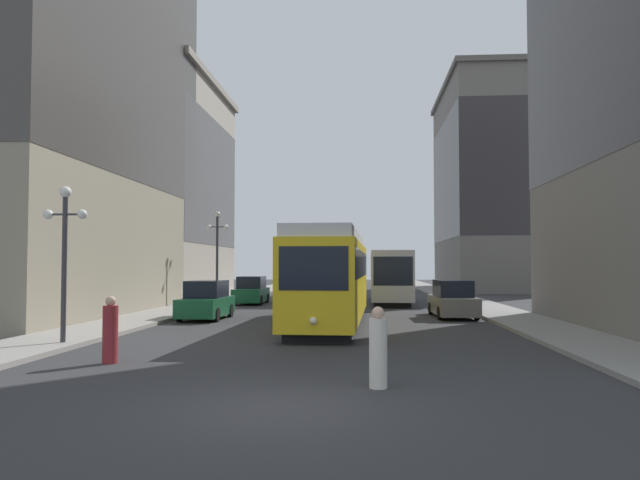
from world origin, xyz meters
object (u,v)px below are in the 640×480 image
at_px(transit_bus, 390,274).
at_px(pedestrian_crossing_far, 378,350).
at_px(lamp_post_left_far, 217,243).
at_px(lamp_post_left_near, 65,238).
at_px(parked_car_right_far, 453,300).
at_px(streetcar, 332,275).
at_px(pedestrian_crossing_near, 110,332).
at_px(parked_car_left_mid, 251,291).
at_px(parked_car_left_near, 206,301).

bearing_deg(transit_bus, pedestrian_crossing_far, -92.28).
distance_m(pedestrian_crossing_far, lamp_post_left_far, 27.44).
xyz_separation_m(transit_bus, lamp_post_left_near, (-11.10, -23.58, 1.44)).
relative_size(pedestrian_crossing_far, lamp_post_left_near, 0.34).
bearing_deg(parked_car_right_far, streetcar, 32.55).
bearing_deg(pedestrian_crossing_far, pedestrian_crossing_near, -24.33).
xyz_separation_m(parked_car_left_mid, lamp_post_left_far, (-1.90, -1.70, 3.12)).
bearing_deg(parked_car_right_far, lamp_post_left_far, -31.94).
height_order(parked_car_left_mid, parked_car_right_far, same).
bearing_deg(lamp_post_left_near, parked_car_right_far, 40.99).
bearing_deg(parked_car_left_mid, parked_car_right_far, -39.90).
xyz_separation_m(parked_car_right_far, lamp_post_left_far, (-13.65, 7.96, 3.12)).
relative_size(parked_car_left_mid, pedestrian_crossing_far, 2.70).
height_order(streetcar, parked_car_left_mid, streetcar).
distance_m(parked_car_right_far, lamp_post_left_near, 18.27).
xyz_separation_m(parked_car_right_far, pedestrian_crossing_far, (-4.03, -17.53, -0.06)).
bearing_deg(pedestrian_crossing_far, parked_car_left_mid, -76.96).
bearing_deg(lamp_post_left_far, parked_car_left_near, -79.07).
bearing_deg(pedestrian_crossing_near, parked_car_left_mid, -175.04).
bearing_deg(lamp_post_left_far, lamp_post_left_near, -90.00).
xyz_separation_m(parked_car_left_near, lamp_post_left_near, (-1.90, -9.99, 2.54)).
xyz_separation_m(parked_car_right_far, lamp_post_left_near, (-13.65, -11.87, 2.54)).
relative_size(parked_car_right_far, pedestrian_crossing_far, 2.94).
relative_size(parked_car_right_far, pedestrian_crossing_near, 2.84).
height_order(parked_car_left_near, pedestrian_crossing_near, parked_car_left_near).
distance_m(parked_car_left_mid, pedestrian_crossing_near, 24.52).
xyz_separation_m(streetcar, pedestrian_crossing_near, (-5.18, -10.95, -1.29)).
bearing_deg(transit_bus, lamp_post_left_near, -114.60).
bearing_deg(parked_car_right_far, lamp_post_left_near, 39.31).
bearing_deg(pedestrian_crossing_near, parked_car_left_near, -173.23).
distance_m(parked_car_right_far, pedestrian_crossing_near, 18.40).
bearing_deg(parked_car_right_far, parked_car_left_near, 7.39).
bearing_deg(streetcar, pedestrian_crossing_far, -81.41).
height_order(lamp_post_left_near, lamp_post_left_far, lamp_post_left_far).
height_order(transit_bus, parked_car_left_mid, transit_bus).
bearing_deg(parked_car_left_mid, lamp_post_left_near, -95.50).
distance_m(transit_bus, lamp_post_left_far, 11.89).
relative_size(transit_bus, pedestrian_crossing_near, 6.99).
distance_m(parked_car_left_near, parked_car_left_mid, 11.55).
height_order(transit_bus, pedestrian_crossing_near, transit_bus).
relative_size(transit_bus, parked_car_left_mid, 2.69).
height_order(parked_car_right_far, lamp_post_left_far, lamp_post_left_far).
height_order(streetcar, transit_bus, streetcar).
bearing_deg(parked_car_left_near, lamp_post_left_near, -99.86).
relative_size(streetcar, lamp_post_left_far, 2.52).
bearing_deg(lamp_post_left_far, parked_car_left_mid, 41.90).
height_order(parked_car_left_mid, pedestrian_crossing_far, parked_car_left_mid).
relative_size(parked_car_left_near, lamp_post_left_far, 0.73).
distance_m(pedestrian_crossing_near, lamp_post_left_far, 23.18).
bearing_deg(pedestrian_crossing_near, transit_bus, 165.50).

